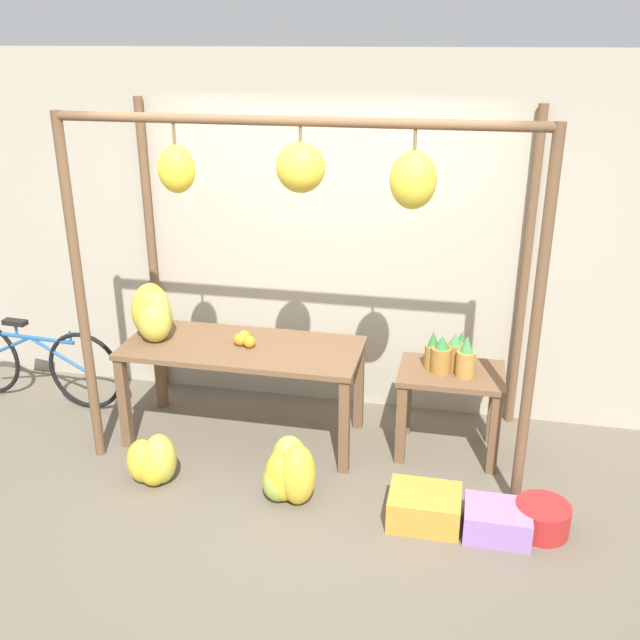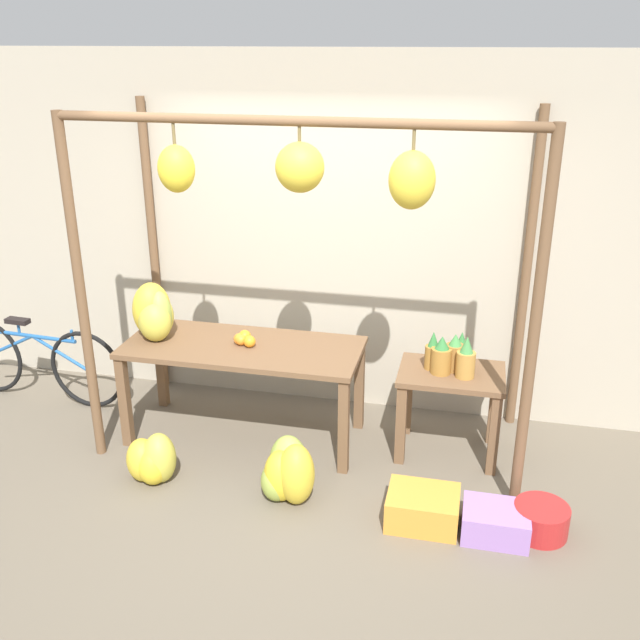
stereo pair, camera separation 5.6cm
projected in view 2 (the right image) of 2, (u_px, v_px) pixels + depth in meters
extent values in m
plane|color=#665B4C|center=(286.00, 496.00, 4.78)|extent=(20.00, 20.00, 0.00)
cube|color=#B2A893|center=(332.00, 238.00, 5.58)|extent=(8.00, 0.08, 2.80)
cylinder|color=brown|center=(81.00, 297.00, 4.83)|extent=(0.07, 0.07, 2.45)
cylinder|color=brown|center=(534.00, 334.00, 4.23)|extent=(0.07, 0.07, 2.45)
cylinder|color=brown|center=(154.00, 251.00, 5.86)|extent=(0.07, 0.07, 2.45)
cylinder|color=brown|center=(526.00, 276.00, 5.26)|extent=(0.07, 0.07, 2.45)
cylinder|color=brown|center=(289.00, 121.00, 4.09)|extent=(2.97, 0.06, 0.06)
cylinder|color=brown|center=(174.00, 134.00, 4.27)|extent=(0.02, 0.02, 0.12)
ellipsoid|color=yellow|center=(176.00, 169.00, 4.35)|extent=(0.23, 0.21, 0.29)
cylinder|color=brown|center=(299.00, 134.00, 4.10)|extent=(0.02, 0.02, 0.08)
ellipsoid|color=gold|center=(300.00, 167.00, 4.17)|extent=(0.29, 0.26, 0.30)
cylinder|color=brown|center=(414.00, 140.00, 3.97)|extent=(0.02, 0.02, 0.11)
ellipsoid|color=gold|center=(412.00, 180.00, 4.05)|extent=(0.27, 0.24, 0.34)
cube|color=brown|center=(243.00, 348.00, 5.24)|extent=(1.75, 0.74, 0.04)
cube|color=brown|center=(125.00, 402.00, 5.26)|extent=(0.07, 0.07, 0.72)
cube|color=brown|center=(344.00, 427.00, 4.92)|extent=(0.07, 0.07, 0.72)
cube|color=brown|center=(161.00, 365.00, 5.84)|extent=(0.07, 0.07, 0.72)
cube|color=brown|center=(359.00, 386.00, 5.50)|extent=(0.07, 0.07, 0.72)
cube|color=brown|center=(452.00, 374.00, 5.06)|extent=(0.75, 0.53, 0.04)
cube|color=brown|center=(401.00, 424.00, 5.05)|extent=(0.07, 0.07, 0.62)
cube|color=brown|center=(494.00, 435.00, 4.92)|extent=(0.07, 0.07, 0.62)
cube|color=brown|center=(407.00, 397.00, 5.44)|extent=(0.07, 0.07, 0.62)
cube|color=brown|center=(494.00, 406.00, 5.31)|extent=(0.07, 0.07, 0.62)
ellipsoid|color=#9EB247|center=(160.00, 315.00, 5.28)|extent=(0.27, 0.27, 0.37)
ellipsoid|color=gold|center=(157.00, 316.00, 5.31)|extent=(0.32, 0.33, 0.33)
ellipsoid|color=gold|center=(152.00, 310.00, 5.31)|extent=(0.39, 0.39, 0.42)
ellipsoid|color=#9EB247|center=(155.00, 319.00, 5.29)|extent=(0.29, 0.28, 0.30)
ellipsoid|color=gold|center=(155.00, 322.00, 5.25)|extent=(0.27, 0.25, 0.30)
sphere|color=orange|center=(239.00, 339.00, 5.23)|extent=(0.09, 0.09, 0.09)
sphere|color=orange|center=(245.00, 336.00, 5.27)|extent=(0.09, 0.09, 0.09)
sphere|color=orange|center=(241.00, 340.00, 5.22)|extent=(0.08, 0.08, 0.08)
sphere|color=orange|center=(250.00, 341.00, 5.18)|extent=(0.09, 0.09, 0.09)
cylinder|color=#A3702D|center=(441.00, 361.00, 5.00)|extent=(0.15, 0.15, 0.19)
cone|color=#337538|center=(442.00, 343.00, 4.95)|extent=(0.10, 0.10, 0.09)
cylinder|color=#B27F38|center=(465.00, 365.00, 4.94)|extent=(0.13, 0.13, 0.19)
cone|color=#428442|center=(467.00, 345.00, 4.89)|extent=(0.09, 0.09, 0.12)
cylinder|color=olive|center=(454.00, 358.00, 5.04)|extent=(0.13, 0.13, 0.19)
cone|color=#428442|center=(456.00, 340.00, 4.99)|extent=(0.09, 0.09, 0.08)
cylinder|color=#A3702D|center=(432.00, 357.00, 5.07)|extent=(0.11, 0.11, 0.17)
cone|color=#337538|center=(434.00, 339.00, 5.02)|extent=(0.08, 0.08, 0.11)
cylinder|color=#A3702D|center=(461.00, 356.00, 5.12)|extent=(0.12, 0.12, 0.16)
cone|color=#337538|center=(462.00, 339.00, 5.07)|extent=(0.08, 0.08, 0.11)
ellipsoid|color=gold|center=(160.00, 458.00, 4.88)|extent=(0.32, 0.33, 0.37)
ellipsoid|color=gold|center=(160.00, 457.00, 4.96)|extent=(0.26, 0.27, 0.29)
ellipsoid|color=gold|center=(143.00, 460.00, 4.90)|extent=(0.32, 0.32, 0.31)
ellipsoid|color=yellow|center=(153.00, 465.00, 4.87)|extent=(0.31, 0.32, 0.28)
ellipsoid|color=gold|center=(296.00, 474.00, 4.64)|extent=(0.30, 0.32, 0.43)
ellipsoid|color=#9EB247|center=(289.00, 464.00, 4.77)|extent=(0.35, 0.34, 0.41)
ellipsoid|color=#9EB247|center=(277.00, 480.00, 4.70)|extent=(0.22, 0.24, 0.28)
ellipsoid|color=yellow|center=(281.00, 475.00, 4.69)|extent=(0.31, 0.32, 0.36)
cube|color=orange|center=(423.00, 508.00, 4.48)|extent=(0.45, 0.35, 0.21)
cylinder|color=#AD2323|center=(541.00, 520.00, 4.39)|extent=(0.34, 0.34, 0.19)
torus|color=black|center=(87.00, 370.00, 5.82)|extent=(0.67, 0.08, 0.67)
cylinder|color=#235B9E|center=(32.00, 336.00, 5.86)|extent=(0.82, 0.09, 0.03)
cylinder|color=#235B9E|center=(10.00, 346.00, 5.97)|extent=(0.50, 0.06, 0.26)
cylinder|color=#235B9E|center=(59.00, 353.00, 5.84)|extent=(0.50, 0.06, 0.26)
cylinder|color=#235B9E|center=(19.00, 329.00, 5.87)|extent=(0.02, 0.02, 0.10)
cube|color=black|center=(17.00, 321.00, 5.84)|extent=(0.21, 0.09, 0.04)
cylinder|color=#235B9E|center=(72.00, 336.00, 5.73)|extent=(0.02, 0.02, 0.10)
cube|color=#9970B7|center=(495.00, 522.00, 4.37)|extent=(0.40, 0.32, 0.19)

